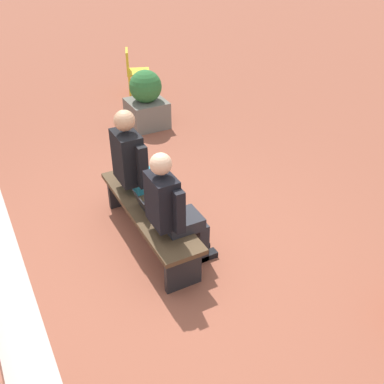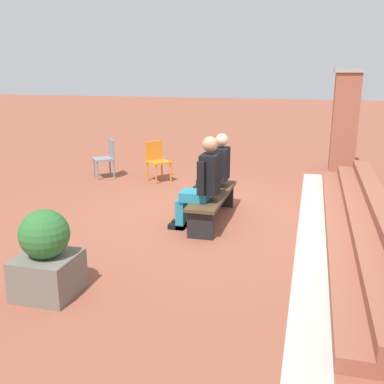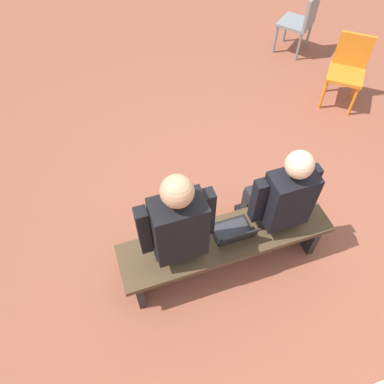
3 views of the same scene
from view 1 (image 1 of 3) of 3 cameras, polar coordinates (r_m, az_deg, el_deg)
The scene contains 8 objects.
ground_plane at distance 4.88m, azimuth -5.41°, elevation -7.73°, with size 60.00×60.00×0.00m, color brown.
concrete_strip at distance 4.84m, azimuth -22.29°, elevation -11.02°, with size 7.51×0.40×0.01m, color #B7B2A8.
bench at distance 4.83m, azimuth -5.49°, elevation -2.84°, with size 1.80×0.44×0.45m.
person_student at distance 4.30m, azimuth -2.46°, elevation -2.02°, with size 0.53×0.67×1.32m.
person_adult at distance 4.96m, azimuth -6.87°, elevation 3.47°, with size 0.58×0.73×1.40m.
laptop at distance 4.69m, azimuth -5.41°, elevation -1.85°, with size 0.32×0.29×0.21m.
plastic_chair_mid_courtyard at distance 8.86m, azimuth -7.38°, elevation 15.24°, with size 0.54×0.54×0.84m.
planter at distance 7.45m, azimuth -5.82°, elevation 11.44°, with size 0.60×0.60×0.94m.
Camera 1 is at (-3.44, 1.32, 3.19)m, focal length 42.00 mm.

